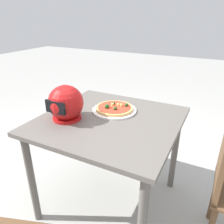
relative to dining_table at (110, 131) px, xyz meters
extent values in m
plane|color=#9E9E99|center=(0.00, 0.00, -0.65)|extent=(14.00, 14.00, 0.00)
cube|color=#5B5651|center=(0.00, 0.00, 0.08)|extent=(0.92, 0.91, 0.03)
cylinder|color=#5B5651|center=(-0.40, -0.39, -0.29)|extent=(0.05, 0.05, 0.72)
cylinder|color=#5B5651|center=(0.40, -0.39, -0.29)|extent=(0.05, 0.05, 0.72)
cylinder|color=#5B5651|center=(0.40, 0.39, -0.29)|extent=(0.05, 0.05, 0.72)
cylinder|color=white|center=(0.03, -0.13, 0.10)|extent=(0.32, 0.32, 0.01)
cylinder|color=tan|center=(0.03, -0.13, 0.12)|extent=(0.28, 0.28, 0.02)
cylinder|color=red|center=(0.03, -0.13, 0.13)|extent=(0.24, 0.24, 0.00)
sphere|color=#234C1E|center=(0.06, -0.17, 0.14)|extent=(0.02, 0.02, 0.02)
sphere|color=#234C1E|center=(0.00, -0.09, 0.14)|extent=(0.03, 0.03, 0.03)
sphere|color=#234C1E|center=(0.07, -0.09, 0.14)|extent=(0.04, 0.04, 0.04)
sphere|color=#234C1E|center=(-0.05, -0.18, 0.14)|extent=(0.03, 0.03, 0.03)
cylinder|color=#E0D172|center=(0.02, -0.17, 0.14)|extent=(0.02, 0.02, 0.01)
cylinder|color=#E0D172|center=(-0.01, -0.16, 0.14)|extent=(0.02, 0.02, 0.02)
cylinder|color=#E0D172|center=(0.08, -0.09, 0.14)|extent=(0.02, 0.02, 0.01)
cylinder|color=#E0D172|center=(0.05, -0.14, 0.14)|extent=(0.03, 0.03, 0.02)
sphere|color=#B21414|center=(0.26, 0.13, 0.22)|extent=(0.24, 0.24, 0.24)
cylinder|color=#B21414|center=(0.26, 0.13, 0.11)|extent=(0.19, 0.19, 0.02)
cube|color=black|center=(0.26, 0.24, 0.22)|extent=(0.15, 0.02, 0.08)
cube|color=brown|center=(-0.73, -0.02, 0.03)|extent=(0.03, 0.38, 0.45)
cylinder|color=brown|center=(-0.74, -0.19, -0.43)|extent=(0.04, 0.04, 0.43)
camera|label=1|loc=(-0.63, 1.20, 0.75)|focal=35.26mm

